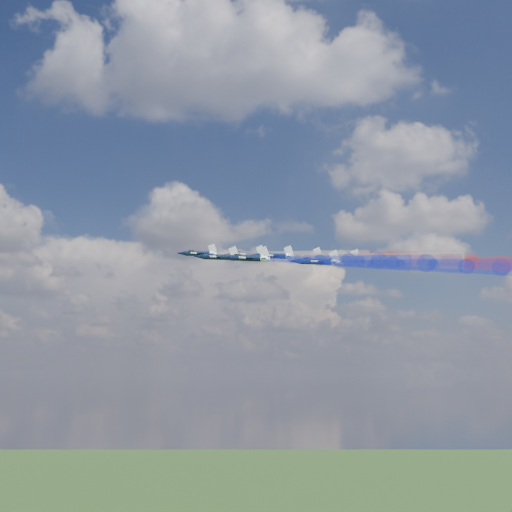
# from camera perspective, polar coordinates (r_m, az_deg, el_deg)

# --- Properties ---
(jet_lead) EXTENTS (14.01, 12.65, 5.96)m
(jet_lead) POSITION_cam_1_polar(r_m,az_deg,el_deg) (158.25, -5.28, 0.22)
(jet_lead) COLOR black
(trail_lead) EXTENTS (37.64, 14.84, 8.13)m
(trail_lead) POSITION_cam_1_polar(r_m,az_deg,el_deg) (148.69, 3.02, 0.01)
(trail_lead) COLOR white
(jet_inner_left) EXTENTS (14.01, 12.65, 5.96)m
(jet_inner_left) POSITION_cam_1_polar(r_m,az_deg,el_deg) (143.14, -3.50, -0.10)
(jet_inner_left) COLOR black
(trail_inner_left) EXTENTS (37.64, 14.84, 8.13)m
(trail_inner_left) POSITION_cam_1_polar(r_m,az_deg,el_deg) (134.48, 5.83, -0.35)
(trail_inner_left) COLOR #1726CA
(jet_inner_right) EXTENTS (14.01, 12.65, 5.96)m
(jet_inner_right) POSITION_cam_1_polar(r_m,az_deg,el_deg) (161.49, -0.90, 0.12)
(jet_inner_right) COLOR black
(trail_inner_right) EXTENTS (37.64, 14.84, 8.13)m
(trail_inner_right) POSITION_cam_1_polar(r_m,az_deg,el_deg) (153.67, 7.43, -0.09)
(trail_inner_right) COLOR red
(jet_outer_left) EXTENTS (14.01, 12.65, 5.96)m
(jet_outer_left) POSITION_cam_1_polar(r_m,az_deg,el_deg) (131.37, -0.88, -0.19)
(jet_outer_left) COLOR black
(trail_outer_left) EXTENTS (37.64, 14.84, 8.13)m
(trail_outer_left) POSITION_cam_1_polar(r_m,az_deg,el_deg) (123.96, 9.46, -0.47)
(trail_outer_left) COLOR #1726CA
(jet_center_third) EXTENTS (14.01, 12.65, 5.96)m
(jet_center_third) POSITION_cam_1_polar(r_m,az_deg,el_deg) (148.57, 1.56, 0.00)
(jet_center_third) COLOR black
(trail_center_third) EXTENTS (37.64, 14.84, 8.13)m
(trail_center_third) POSITION_cam_1_polar(r_m,az_deg,el_deg) (141.91, 10.74, -0.23)
(trail_center_third) COLOR white
(jet_outer_right) EXTENTS (14.01, 12.65, 5.96)m
(jet_outer_right) POSITION_cam_1_polar(r_m,az_deg,el_deg) (165.15, 4.32, -0.05)
(jet_outer_right) COLOR black
(trail_outer_right) EXTENTS (37.64, 14.84, 8.13)m
(trail_outer_right) POSITION_cam_1_polar(r_m,az_deg,el_deg) (159.44, 12.62, -0.26)
(trail_outer_right) COLOR red
(jet_rear_left) EXTENTS (14.01, 12.65, 5.96)m
(jet_rear_left) POSITION_cam_1_polar(r_m,az_deg,el_deg) (134.07, 5.51, -0.52)
(jet_rear_left) COLOR black
(trail_rear_left) EXTENTS (37.64, 14.84, 8.13)m
(trail_rear_left) POSITION_cam_1_polar(r_m,az_deg,el_deg) (129.27, 15.83, -0.79)
(trail_rear_left) COLOR #1726CA
(jet_rear_right) EXTENTS (14.01, 12.65, 5.96)m
(jet_rear_right) POSITION_cam_1_polar(r_m,az_deg,el_deg) (153.11, 7.63, -0.31)
(jet_rear_right) COLOR black
(trail_rear_right) EXTENTS (37.64, 14.84, 8.13)m
(trail_rear_right) POSITION_cam_1_polar(r_m,az_deg,el_deg) (148.93, 16.67, -0.53)
(trail_rear_right) COLOR red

